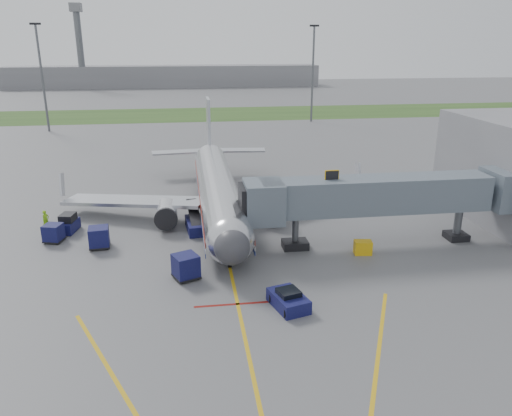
{
  "coord_description": "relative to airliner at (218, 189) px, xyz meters",
  "views": [
    {
      "loc": [
        -3.03,
        -34.26,
        17.2
      ],
      "look_at": [
        2.84,
        6.94,
        3.2
      ],
      "focal_mm": 35.0,
      "sensor_mm": 36.0,
      "label": 1
    }
  ],
  "objects": [
    {
      "name": "jet_bridge",
      "position": [
        12.86,
        -10.25,
        1.82
      ],
      "size": [
        25.3,
        4.0,
        6.9
      ],
      "color": "slate",
      "rests_on": "ground"
    },
    {
      "name": "baggage_tug",
      "position": [
        -14.35,
        -3.34,
        -1.86
      ],
      "size": [
        1.77,
        2.74,
        1.78
      ],
      "color": "#0D0F3A",
      "rests_on": "ground"
    },
    {
      "name": "distant_terminal",
      "position": [
        -10.0,
        154.75,
        1.35
      ],
      "size": [
        120.0,
        14.0,
        8.0
      ],
      "primitive_type": "cube",
      "color": "slate",
      "rests_on": "ground"
    },
    {
      "name": "grass_strip",
      "position": [
        -0.0,
        74.75,
        -2.64
      ],
      "size": [
        300.0,
        25.0,
        0.01
      ],
      "primitive_type": "cube",
      "color": "#2D4C1E",
      "rests_on": "ground"
    },
    {
      "name": "pushback_tug",
      "position": [
        3.37,
        -20.13,
        -2.11
      ],
      "size": [
        2.68,
        3.5,
        1.29
      ],
      "color": "#0D0F3A",
      "rests_on": "ground"
    },
    {
      "name": "ground_power_cart",
      "position": [
        11.42,
        -12.25,
        -2.07
      ],
      "size": [
        1.56,
        1.15,
        1.16
      ],
      "color": "gold",
      "rests_on": "ground"
    },
    {
      "name": "ground",
      "position": [
        -0.0,
        -15.25,
        -2.65
      ],
      "size": [
        400.0,
        400.0,
        0.0
      ],
      "primitive_type": "plane",
      "color": "#565659",
      "rests_on": "ground"
    },
    {
      "name": "baggage_cart_b",
      "position": [
        -3.46,
        -14.8,
        -1.67
      ],
      "size": [
        2.34,
        2.34,
        1.92
      ],
      "color": "#0D0F3A",
      "rests_on": "ground"
    },
    {
      "name": "belt_loader",
      "position": [
        -2.51,
        -4.69,
        -2.06
      ],
      "size": [
        1.93,
        4.9,
        2.34
      ],
      "color": "#0D0F3A",
      "rests_on": "ground"
    },
    {
      "name": "ramp_worker",
      "position": [
        -16.56,
        -2.6,
        -1.66
      ],
      "size": [
        0.81,
        0.86,
        1.97
      ],
      "primitive_type": "imported",
      "rotation": [
        0.0,
        0.0,
        0.92
      ],
      "color": "#7DC617",
      "rests_on": "ground"
    },
    {
      "name": "control_tower",
      "position": [
        -40.0,
        149.75,
        14.68
      ],
      "size": [
        4.0,
        4.0,
        30.0
      ],
      "color": "#595B60",
      "rests_on": "ground"
    },
    {
      "name": "airliner",
      "position": [
        0.0,
        0.0,
        0.0
      ],
      "size": [
        32.1,
        35.67,
        10.25
      ],
      "color": "silver",
      "rests_on": "ground"
    },
    {
      "name": "light_mast_left",
      "position": [
        -30.0,
        54.75,
        8.13
      ],
      "size": [
        2.0,
        0.44,
        20.4
      ],
      "color": "#595B60",
      "rests_on": "ground"
    },
    {
      "name": "baggage_cart_c",
      "position": [
        -15.16,
        -5.77,
        -1.81
      ],
      "size": [
        1.87,
        1.87,
        1.64
      ],
      "color": "#0D0F3A",
      "rests_on": "ground"
    },
    {
      "name": "light_mast_right",
      "position": [
        25.0,
        59.75,
        8.13
      ],
      "size": [
        2.0,
        0.44,
        20.4
      ],
      "color": "#595B60",
      "rests_on": "ground"
    },
    {
      "name": "apron_markings",
      "position": [
        -0.0,
        -22.65,
        -2.64
      ],
      "size": [
        21.52,
        50.0,
        0.01
      ],
      "color": "gold",
      "rests_on": "ground"
    },
    {
      "name": "baggage_cart_a",
      "position": [
        -10.89,
        -7.71,
        -1.7
      ],
      "size": [
        1.9,
        1.9,
        1.86
      ],
      "color": "#0D0F3A",
      "rests_on": "ground"
    }
  ]
}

